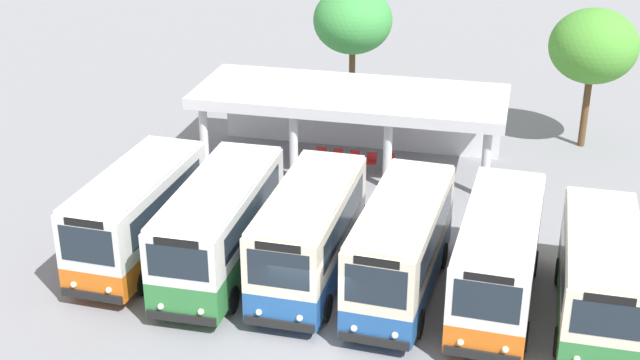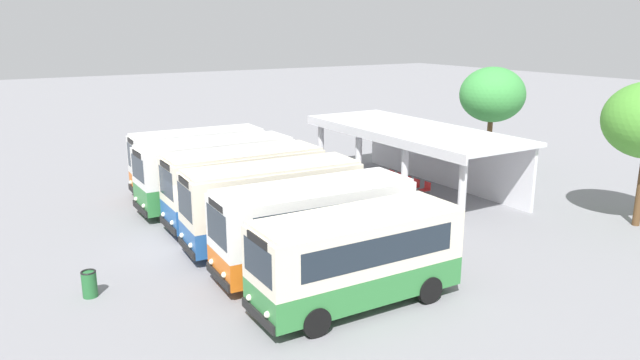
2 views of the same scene
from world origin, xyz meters
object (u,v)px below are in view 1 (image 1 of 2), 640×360
city_bus_fifth_blue (498,256)px  city_bus_second_in_row (220,225)px  city_bus_nearest_orange (138,213)px  waiting_chair_fourth_seat (371,160)px  waiting_chair_fifth_seat (389,161)px  waiting_chair_middle_seat (355,158)px  city_bus_fourth_amber (401,245)px  waiting_chair_second_from_end (338,156)px  city_bus_far_end_green (600,274)px  waiting_chair_end_by_column (321,155)px  city_bus_middle_cream (309,233)px

city_bus_fifth_blue → city_bus_second_in_row: bearing=-179.7°
city_bus_second_in_row → city_bus_fifth_blue: (9.17, 0.04, -0.03)m
city_bus_nearest_orange → waiting_chair_fourth_seat: city_bus_nearest_orange is taller
waiting_chair_fifth_seat → waiting_chair_middle_seat: bearing=-178.7°
city_bus_fourth_amber → city_bus_fifth_blue: bearing=1.7°
city_bus_fifth_blue → waiting_chair_fourth_seat: city_bus_fifth_blue is taller
city_bus_fourth_amber → waiting_chair_second_from_end: city_bus_fourth_amber is taller
city_bus_far_end_green → city_bus_fifth_blue: bearing=174.9°
city_bus_nearest_orange → waiting_chair_fifth_seat: bearing=52.9°
city_bus_second_in_row → city_bus_far_end_green: bearing=-1.1°
city_bus_far_end_green → city_bus_nearest_orange: bearing=178.3°
city_bus_nearest_orange → waiting_chair_end_by_column: bearing=66.2°
city_bus_fourth_amber → waiting_chair_fourth_seat: size_ratio=8.47×
waiting_chair_end_by_column → waiting_chair_fourth_seat: (2.25, -0.11, 0.00)m
waiting_chair_second_from_end → waiting_chair_fifth_seat: 2.25m
city_bus_fourth_amber → waiting_chair_fourth_seat: city_bus_fourth_amber is taller
city_bus_second_in_row → waiting_chair_end_by_column: bearing=83.2°
city_bus_middle_cream → waiting_chair_fourth_seat: 9.66m
city_bus_second_in_row → city_bus_far_end_green: 12.23m
city_bus_fifth_blue → city_bus_middle_cream: bearing=179.4°
city_bus_far_end_green → waiting_chair_second_from_end: (-10.32, 10.00, -1.18)m
city_bus_far_end_green → waiting_chair_fifth_seat: 12.89m
city_bus_second_in_row → waiting_chair_fifth_seat: bearing=66.9°
city_bus_middle_cream → waiting_chair_middle_seat: 9.72m
waiting_chair_second_from_end → city_bus_fourth_amber: bearing=-66.8°
city_bus_far_end_green → waiting_chair_middle_seat: city_bus_far_end_green is taller
waiting_chair_fourth_seat → waiting_chair_fifth_seat: 0.76m
waiting_chair_middle_seat → waiting_chair_end_by_column: bearing=178.0°
waiting_chair_second_from_end → waiting_chair_middle_seat: bearing=-3.7°
city_bus_fifth_blue → waiting_chair_second_from_end: (-7.26, 9.73, -1.27)m
waiting_chair_fifth_seat → city_bus_far_end_green: bearing=-51.1°
city_bus_second_in_row → city_bus_fourth_amber: (6.11, -0.05, 0.01)m
city_bus_fourth_amber → waiting_chair_middle_seat: 10.44m
waiting_chair_second_from_end → city_bus_second_in_row: bearing=-101.1°
city_bus_middle_cream → city_bus_fifth_blue: size_ratio=0.96×
city_bus_second_in_row → city_bus_fourth_amber: bearing=-0.5°
city_bus_far_end_green → city_bus_fourth_amber: bearing=178.3°
waiting_chair_fifth_seat → city_bus_middle_cream: bearing=-96.5°
city_bus_nearest_orange → city_bus_middle_cream: 6.12m
city_bus_second_in_row → waiting_chair_middle_seat: 10.16m
city_bus_far_end_green → waiting_chair_fourth_seat: bearing=131.7°
city_bus_far_end_green → waiting_chair_middle_seat: 13.85m
city_bus_far_end_green → waiting_chair_middle_seat: (-9.57, 9.95, -1.18)m
city_bus_fifth_blue → waiting_chair_fourth_seat: size_ratio=8.63×
waiting_chair_fifth_seat → city_bus_fourth_amber: bearing=-78.7°
city_bus_fourth_amber → waiting_chair_fourth_seat: (-2.70, 9.71, -1.32)m
waiting_chair_fifth_seat → city_bus_fifth_blue: bearing=-62.7°
city_bus_middle_cream → city_bus_fourth_amber: (3.06, -0.15, -0.00)m
city_bus_second_in_row → waiting_chair_fourth_seat: bearing=70.6°
city_bus_middle_cream → waiting_chair_fourth_seat: city_bus_middle_cream is taller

